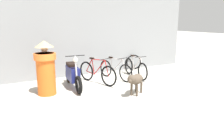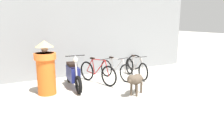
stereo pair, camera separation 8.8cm
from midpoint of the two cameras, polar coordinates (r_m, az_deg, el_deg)
ground_plane at (r=6.17m, az=12.51°, el=-7.42°), size 60.00×60.00×0.00m
shop_wall_back at (r=8.90m, az=-2.49°, el=9.37°), size 8.19×0.20×3.14m
bicycle_0 at (r=7.42m, az=-3.52°, el=-0.74°), size 0.65×1.70×0.89m
bicycle_1 at (r=7.94m, az=1.29°, el=0.01°), size 0.53×1.67×0.83m
bicycle_2 at (r=8.28m, az=6.56°, el=0.47°), size 0.46×1.71×0.84m
motorcycle at (r=6.98m, az=-9.76°, el=-1.20°), size 0.58×1.87×1.10m
stray_dog at (r=6.26m, az=6.56°, el=-2.62°), size 0.92×0.68×0.66m
person_in_robes at (r=6.49m, az=-16.55°, el=0.60°), size 0.78×0.78×1.56m
spare_tire_left at (r=9.57m, az=6.20°, el=2.05°), size 0.62×0.30×0.65m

